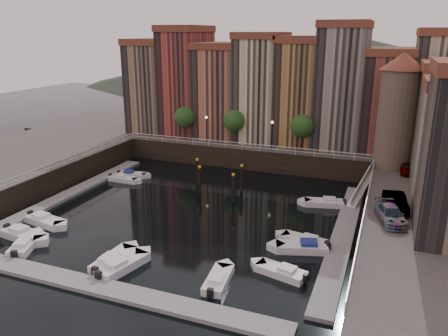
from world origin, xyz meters
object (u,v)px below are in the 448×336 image
at_px(boat_left_0, 23,235).
at_px(car_c, 390,215).
at_px(boat_left_1, 45,221).
at_px(corner_tower, 398,110).
at_px(boat_left_3, 123,179).
at_px(mooring_pilings, 218,180).
at_px(gangway, 363,184).
at_px(car_a, 406,169).
at_px(car_b, 396,203).

bearing_deg(boat_left_0, car_c, 24.43).
xyz_separation_m(boat_left_1, car_c, (33.06, 6.07, 3.32)).
distance_m(corner_tower, boat_left_0, 43.23).
bearing_deg(boat_left_3, mooring_pilings, 2.95).
height_order(corner_tower, boat_left_0, corner_tower).
height_order(gangway, boat_left_0, gangway).
xyz_separation_m(corner_tower, car_c, (0.18, -17.46, -6.50)).
bearing_deg(boat_left_3, car_c, -13.96).
bearing_deg(boat_left_3, boat_left_1, -89.01).
height_order(boat_left_0, boat_left_3, boat_left_0).
height_order(corner_tower, boat_left_3, corner_tower).
height_order(gangway, boat_left_3, gangway).
distance_m(mooring_pilings, car_a, 22.34).
distance_m(boat_left_0, car_c, 34.06).
distance_m(corner_tower, boat_left_1, 41.61).
distance_m(mooring_pilings, car_b, 21.25).
xyz_separation_m(boat_left_1, car_a, (34.51, 21.34, 3.27)).
height_order(boat_left_0, car_c, car_c).
relative_size(corner_tower, gangway, 1.66).
height_order(mooring_pilings, boat_left_0, mooring_pilings).
distance_m(boat_left_1, boat_left_3, 14.51).
bearing_deg(mooring_pilings, car_c, -24.45).
relative_size(car_a, car_b, 0.82).
relative_size(boat_left_3, car_b, 0.92).
height_order(corner_tower, boat_left_1, corner_tower).
bearing_deg(car_b, boat_left_1, -177.31).
bearing_deg(corner_tower, gangway, -122.80).
distance_m(corner_tower, mooring_pilings, 23.09).
bearing_deg(car_a, boat_left_3, -176.13).
distance_m(gangway, boat_left_3, 30.54).
bearing_deg(boat_left_1, corner_tower, 45.67).
height_order(mooring_pilings, car_c, car_c).
height_order(boat_left_1, car_b, car_b).
distance_m(boat_left_1, car_b, 34.85).
relative_size(corner_tower, car_b, 2.98).
bearing_deg(boat_left_1, boat_left_0, -71.35).
bearing_deg(corner_tower, car_c, -89.40).
bearing_deg(corner_tower, boat_left_0, -140.25).
bearing_deg(gangway, boat_left_1, -147.58).
distance_m(corner_tower, car_a, 7.09).
bearing_deg(car_a, car_c, -102.67).
xyz_separation_m(boat_left_3, car_b, (33.62, -5.30, 3.43)).
height_order(gangway, boat_left_1, gangway).
distance_m(corner_tower, boat_left_3, 35.66).
bearing_deg(boat_left_0, car_a, 44.25).
distance_m(boat_left_0, boat_left_1, 3.43).
relative_size(gangway, boat_left_0, 1.59).
relative_size(boat_left_1, car_b, 1.08).
height_order(gangway, mooring_pilings, gangway).
distance_m(car_b, car_c, 3.16).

